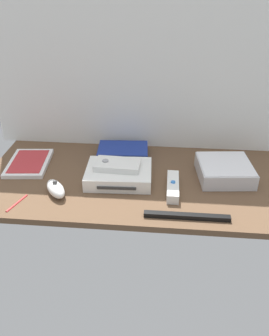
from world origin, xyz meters
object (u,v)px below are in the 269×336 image
object	(u,v)px
game_console	(119,174)
game_case	(29,163)
mini_computer	(225,170)
remote_nunchuk	(56,189)
remote_wand	(173,187)
stylus_pen	(17,203)
network_router	(123,152)
sensor_bar	(187,216)
remote_classic_pad	(118,165)

from	to	relation	value
game_console	game_case	distance (cm)	33.61
mini_computer	remote_nunchuk	distance (cm)	54.68
mini_computer	game_case	xyz separation A→B (cm)	(-67.33, 1.92, -1.88)
game_case	mini_computer	bearing A→B (deg)	-7.01
remote_nunchuk	game_console	bearing A→B (deg)	-8.09
remote_wand	stylus_pen	size ratio (longest dim) A/B	1.65
game_console	network_router	world-z (taller)	game_console
remote_nunchuk	stylus_pen	xyz separation A→B (cm)	(-10.30, -5.78, -1.69)
mini_computer	stylus_pen	size ratio (longest dim) A/B	2.07
network_router	sensor_bar	size ratio (longest dim) A/B	0.78
mini_computer	remote_wand	world-z (taller)	mini_computer
mini_computer	game_case	bearing A→B (deg)	178.37
game_case	sensor_bar	bearing A→B (deg)	-30.01
remote_classic_pad	game_case	bearing A→B (deg)	171.31
game_console	game_case	world-z (taller)	game_console
remote_wand	remote_classic_pad	size ratio (longest dim) A/B	1.01
remote_classic_pad	stylus_pen	bearing A→B (deg)	-147.53
game_console	remote_wand	distance (cm)	18.14
remote_nunchuk	sensor_bar	size ratio (longest dim) A/B	0.44
remote_nunchuk	stylus_pen	bearing A→B (deg)	172.52
sensor_bar	remote_wand	bearing A→B (deg)	106.29
remote_nunchuk	remote_classic_pad	world-z (taller)	remote_classic_pad
remote_wand	stylus_pen	world-z (taller)	remote_wand
network_router	remote_nunchuk	size ratio (longest dim) A/B	1.76
remote_nunchuk	remote_classic_pad	distance (cm)	20.86
remote_wand	remote_classic_pad	distance (cm)	19.04
game_case	remote_nunchuk	size ratio (longest dim) A/B	1.90
game_case	game_console	bearing A→B (deg)	-17.24
game_case	stylus_pen	bearing A→B (deg)	-84.32
remote_classic_pad	sensor_bar	xyz separation A→B (cm)	(21.80, -18.48, -4.71)
network_router	sensor_bar	bearing A→B (deg)	-61.20
mini_computer	stylus_pen	world-z (taller)	mini_computer
remote_wand	remote_nunchuk	size ratio (longest dim) A/B	1.39
game_console	sensor_bar	distance (cm)	27.99
game_console	remote_wand	world-z (taller)	game_console
remote_nunchuk	remote_wand	bearing A→B (deg)	-28.33
network_router	stylus_pen	size ratio (longest dim) A/B	2.08
stylus_pen	game_console	bearing A→B (deg)	28.90
game_console	remote_classic_pad	bearing A→B (deg)	125.66
remote_classic_pad	mini_computer	bearing A→B (deg)	9.79
remote_classic_pad	sensor_bar	size ratio (longest dim) A/B	0.61
sensor_bar	mini_computer	bearing A→B (deg)	60.43
stylus_pen	mini_computer	bearing A→B (deg)	18.20
remote_wand	remote_classic_pad	bearing A→B (deg)	164.33
game_case	sensor_bar	xyz separation A→B (cm)	(54.27, -24.88, -0.06)
game_console	sensor_bar	xyz separation A→B (cm)	(21.40, -17.97, -1.50)
network_router	mini_computer	bearing A→B (deg)	-21.98
network_router	stylus_pen	bearing A→B (deg)	-134.59
mini_computer	stylus_pen	distance (cm)	66.26
game_console	game_case	size ratio (longest dim) A/B	1.07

